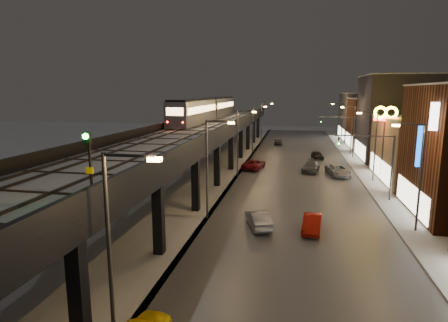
{
  "coord_description": "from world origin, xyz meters",
  "views": [
    {
      "loc": [
        6.94,
        -18.81,
        11.42
      ],
      "look_at": [
        0.44,
        15.19,
        5.0
      ],
      "focal_mm": 30.0,
      "sensor_mm": 36.0,
      "label": 1
    }
  ],
  "objects_px": {
    "sign_citgo": "(444,135)",
    "car_onc_silver": "(312,224)",
    "car_onc_red": "(317,155)",
    "rail_signal": "(88,152)",
    "car_mid_silver": "(254,164)",
    "car_onc_dark": "(338,171)",
    "car_onc_white": "(311,167)",
    "car_near_white": "(258,220)",
    "subway_train": "(208,109)",
    "car_far_white": "(278,142)"
  },
  "relations": [
    {
      "from": "car_onc_red",
      "to": "subway_train",
      "type": "bearing_deg",
      "value": 167.13
    },
    {
      "from": "car_onc_silver",
      "to": "rail_signal",
      "type": "bearing_deg",
      "value": -119.34
    },
    {
      "from": "subway_train",
      "to": "car_onc_white",
      "type": "relative_size",
      "value": 7.45
    },
    {
      "from": "car_onc_red",
      "to": "sign_citgo",
      "type": "xyz_separation_m",
      "value": [
        7.66,
        -33.05,
        7.43
      ]
    },
    {
      "from": "subway_train",
      "to": "car_near_white",
      "type": "height_order",
      "value": "subway_train"
    },
    {
      "from": "car_onc_white",
      "to": "car_mid_silver",
      "type": "bearing_deg",
      "value": -172.38
    },
    {
      "from": "car_onc_red",
      "to": "rail_signal",
      "type": "bearing_deg",
      "value": -116.29
    },
    {
      "from": "subway_train",
      "to": "car_onc_red",
      "type": "relative_size",
      "value": 9.72
    },
    {
      "from": "car_onc_silver",
      "to": "sign_citgo",
      "type": "xyz_separation_m",
      "value": [
        9.93,
        1.91,
        7.41
      ]
    },
    {
      "from": "subway_train",
      "to": "car_mid_silver",
      "type": "bearing_deg",
      "value": -48.95
    },
    {
      "from": "car_near_white",
      "to": "car_onc_white",
      "type": "relative_size",
      "value": 0.86
    },
    {
      "from": "car_far_white",
      "to": "car_onc_dark",
      "type": "height_order",
      "value": "car_onc_dark"
    },
    {
      "from": "subway_train",
      "to": "car_onc_white",
      "type": "distance_m",
      "value": 22.5
    },
    {
      "from": "rail_signal",
      "to": "car_mid_silver",
      "type": "xyz_separation_m",
      "value": [
        3.12,
        39.58,
        -8.04
      ]
    },
    {
      "from": "car_mid_silver",
      "to": "car_far_white",
      "type": "xyz_separation_m",
      "value": [
        2.35,
        27.28,
        -0.04
      ]
    },
    {
      "from": "rail_signal",
      "to": "sign_citgo",
      "type": "relative_size",
      "value": 0.29
    },
    {
      "from": "car_near_white",
      "to": "car_onc_silver",
      "type": "relative_size",
      "value": 1.05
    },
    {
      "from": "car_onc_silver",
      "to": "car_onc_white",
      "type": "distance_m",
      "value": 23.97
    },
    {
      "from": "rail_signal",
      "to": "car_near_white",
      "type": "distance_m",
      "value": 18.36
    },
    {
      "from": "car_onc_silver",
      "to": "sign_citgo",
      "type": "bearing_deg",
      "value": 16.65
    },
    {
      "from": "rail_signal",
      "to": "car_mid_silver",
      "type": "bearing_deg",
      "value": 85.49
    },
    {
      "from": "rail_signal",
      "to": "car_onc_dark",
      "type": "xyz_separation_m",
      "value": [
        15.03,
        37.15,
        -8.04
      ]
    },
    {
      "from": "car_onc_white",
      "to": "sign_citgo",
      "type": "bearing_deg",
      "value": -56.84
    },
    {
      "from": "subway_train",
      "to": "sign_citgo",
      "type": "height_order",
      "value": "sign_citgo"
    },
    {
      "from": "subway_train",
      "to": "rail_signal",
      "type": "distance_m",
      "value": 50.91
    },
    {
      "from": "car_mid_silver",
      "to": "car_far_white",
      "type": "distance_m",
      "value": 27.38
    },
    {
      "from": "sign_citgo",
      "to": "car_near_white",
      "type": "bearing_deg",
      "value": -172.81
    },
    {
      "from": "car_onc_silver",
      "to": "sign_citgo",
      "type": "relative_size",
      "value": 0.39
    },
    {
      "from": "car_onc_dark",
      "to": "car_onc_red",
      "type": "relative_size",
      "value": 1.39
    },
    {
      "from": "car_near_white",
      "to": "sign_citgo",
      "type": "bearing_deg",
      "value": 168.36
    },
    {
      "from": "car_onc_white",
      "to": "car_onc_red",
      "type": "xyz_separation_m",
      "value": [
        1.53,
        11.0,
        -0.07
      ]
    },
    {
      "from": "car_near_white",
      "to": "car_onc_white",
      "type": "bearing_deg",
      "value": -121.17
    },
    {
      "from": "sign_citgo",
      "to": "car_onc_silver",
      "type": "bearing_deg",
      "value": -169.09
    },
    {
      "from": "car_far_white",
      "to": "car_onc_white",
      "type": "relative_size",
      "value": 0.82
    },
    {
      "from": "car_onc_silver",
      "to": "sign_citgo",
      "type": "height_order",
      "value": "sign_citgo"
    },
    {
      "from": "rail_signal",
      "to": "car_far_white",
      "type": "distance_m",
      "value": 67.56
    },
    {
      "from": "car_onc_dark",
      "to": "car_onc_red",
      "type": "distance_m",
      "value": 13.17
    },
    {
      "from": "subway_train",
      "to": "car_mid_silver",
      "type": "relative_size",
      "value": 7.01
    },
    {
      "from": "rail_signal",
      "to": "car_onc_red",
      "type": "xyz_separation_m",
      "value": [
        12.94,
        50.16,
        -8.13
      ]
    },
    {
      "from": "subway_train",
      "to": "car_onc_silver",
      "type": "xyz_separation_m",
      "value": [
        17.07,
        -35.31,
        -7.8
      ]
    },
    {
      "from": "car_onc_red",
      "to": "sign_citgo",
      "type": "bearing_deg",
      "value": -88.78
    },
    {
      "from": "car_onc_white",
      "to": "car_onc_dark",
      "type": "bearing_deg",
      "value": -18.4
    },
    {
      "from": "subway_train",
      "to": "car_far_white",
      "type": "relative_size",
      "value": 9.07
    },
    {
      "from": "car_near_white",
      "to": "car_mid_silver",
      "type": "relative_size",
      "value": 0.81
    },
    {
      "from": "car_mid_silver",
      "to": "rail_signal",
      "type": "bearing_deg",
      "value": 95.71
    },
    {
      "from": "car_far_white",
      "to": "car_onc_dark",
      "type": "distance_m",
      "value": 31.2
    },
    {
      "from": "car_far_white",
      "to": "subway_train",
      "type": "bearing_deg",
      "value": 51.87
    },
    {
      "from": "car_far_white",
      "to": "sign_citgo",
      "type": "height_order",
      "value": "sign_citgo"
    },
    {
      "from": "car_mid_silver",
      "to": "sign_citgo",
      "type": "distance_m",
      "value": 29.4
    },
    {
      "from": "car_near_white",
      "to": "car_onc_silver",
      "type": "bearing_deg",
      "value": 159.96
    }
  ]
}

